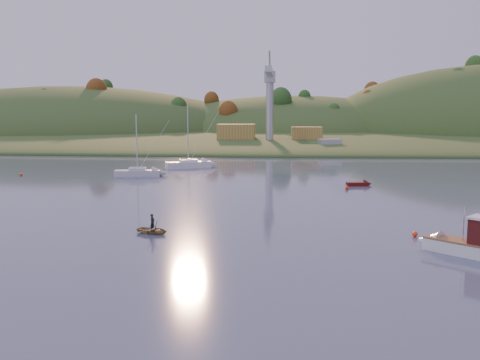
# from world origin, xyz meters

# --- Properties ---
(ground) EXTENTS (500.00, 500.00, 0.00)m
(ground) POSITION_xyz_m (0.00, 0.00, 0.00)
(ground) COLOR #3E4365
(ground) RESTS_ON ground
(far_shore) EXTENTS (620.00, 220.00, 1.50)m
(far_shore) POSITION_xyz_m (0.00, 230.00, 0.00)
(far_shore) COLOR #2A461C
(far_shore) RESTS_ON ground
(shore_slope) EXTENTS (640.00, 150.00, 7.00)m
(shore_slope) POSITION_xyz_m (0.00, 165.00, 0.00)
(shore_slope) COLOR #2A461C
(shore_slope) RESTS_ON ground
(hill_left) EXTENTS (170.00, 140.00, 44.00)m
(hill_left) POSITION_xyz_m (-90.00, 200.00, 0.00)
(hill_left) COLOR #2A461C
(hill_left) RESTS_ON ground
(hill_center) EXTENTS (140.00, 120.00, 36.00)m
(hill_center) POSITION_xyz_m (10.00, 210.00, 0.00)
(hill_center) COLOR #2A461C
(hill_center) RESTS_ON ground
(hillside_trees) EXTENTS (280.00, 50.00, 32.00)m
(hillside_trees) POSITION_xyz_m (0.00, 185.00, 0.00)
(hillside_trees) COLOR #224B1A
(hillside_trees) RESTS_ON ground
(wharf) EXTENTS (42.00, 16.00, 2.40)m
(wharf) POSITION_xyz_m (5.00, 122.00, 1.20)
(wharf) COLOR slate
(wharf) RESTS_ON ground
(shed_west) EXTENTS (11.00, 8.00, 4.80)m
(shed_west) POSITION_xyz_m (-8.00, 123.00, 4.80)
(shed_west) COLOR #A57937
(shed_west) RESTS_ON wharf
(shed_east) EXTENTS (9.00, 7.00, 4.00)m
(shed_east) POSITION_xyz_m (13.00, 124.00, 4.40)
(shed_east) COLOR #A57937
(shed_east) RESTS_ON wharf
(dock_crane) EXTENTS (3.20, 28.00, 20.30)m
(dock_crane) POSITION_xyz_m (2.00, 118.39, 17.17)
(dock_crane) COLOR #B7B7BC
(dock_crane) RESTS_ON wharf
(fishing_boat) EXTENTS (6.29, 5.98, 4.23)m
(fishing_boat) POSITION_xyz_m (19.61, 5.29, 0.93)
(fishing_boat) COLOR white
(fishing_boat) RESTS_ON ground
(sailboat_near) EXTENTS (7.91, 3.59, 10.59)m
(sailboat_near) POSITION_xyz_m (-18.95, 52.28, 0.70)
(sailboat_near) COLOR silver
(sailboat_near) RESTS_ON ground
(sailboat_far) EXTENTS (9.13, 6.27, 12.29)m
(sailboat_far) POSITION_xyz_m (-12.64, 66.51, 0.78)
(sailboat_far) COLOR white
(sailboat_far) RESTS_ON ground
(canoe) EXTENTS (3.53, 2.98, 0.62)m
(canoe) POSITION_xyz_m (-5.96, 10.00, 0.31)
(canoe) COLOR olive
(canoe) RESTS_ON ground
(paddler) EXTENTS (0.53, 0.66, 1.57)m
(paddler) POSITION_xyz_m (-5.96, 10.00, 0.78)
(paddler) COLOR black
(paddler) RESTS_ON ground
(red_tender) EXTENTS (3.95, 1.86, 1.29)m
(red_tender) POSITION_xyz_m (17.80, 43.47, 0.27)
(red_tender) COLOR #500E0B
(red_tender) RESTS_ON ground
(work_vessel) EXTENTS (14.78, 8.61, 3.59)m
(work_vessel) POSITION_xyz_m (18.57, 108.99, 1.28)
(work_vessel) COLOR #535A6D
(work_vessel) RESTS_ON ground
(buoy_0) EXTENTS (0.50, 0.50, 0.50)m
(buoy_0) POSITION_xyz_m (17.64, 10.55, 0.25)
(buoy_0) COLOR #FF3B0D
(buoy_0) RESTS_ON ground
(buoy_1) EXTENTS (0.50, 0.50, 0.50)m
(buoy_1) POSITION_xyz_m (15.03, 39.40, 0.25)
(buoy_1) COLOR #FF3B0D
(buoy_1) RESTS_ON ground
(buoy_2) EXTENTS (0.50, 0.50, 0.50)m
(buoy_2) POSITION_xyz_m (-39.15, 51.20, 0.25)
(buoy_2) COLOR #FF3B0D
(buoy_2) RESTS_ON ground
(buoy_3) EXTENTS (0.50, 0.50, 0.50)m
(buoy_3) POSITION_xyz_m (-19.34, 59.83, 0.25)
(buoy_3) COLOR #FF3B0D
(buoy_3) RESTS_ON ground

